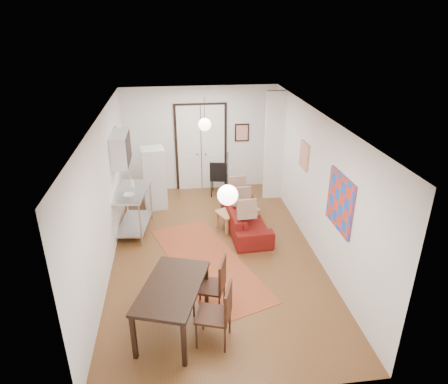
{
  "coord_description": "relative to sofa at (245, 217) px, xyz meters",
  "views": [
    {
      "loc": [
        -0.71,
        -7.17,
        4.65
      ],
      "look_at": [
        0.24,
        0.31,
        1.25
      ],
      "focal_mm": 32.0,
      "sensor_mm": 36.0,
      "label": 1
    }
  ],
  "objects": [
    {
      "name": "painting_abstract",
      "position": [
        1.25,
        -0.11,
        1.49
      ],
      "size": [
        0.05,
        0.5,
        0.6
      ],
      "primitive_type": "cube",
      "color": "white",
      "rests_on": "wall_right"
    },
    {
      "name": "painting_popart",
      "position": [
        1.25,
        -2.16,
        1.34
      ],
      "size": [
        0.05,
        1.0,
        1.0
      ],
      "primitive_type": "cube",
      "color": "red",
      "rests_on": "wall_right"
    },
    {
      "name": "pendant_front",
      "position": [
        -0.82,
        -2.91,
        1.94
      ],
      "size": [
        0.3,
        0.3,
        0.8
      ],
      "color": "white",
      "rests_on": "ceiling"
    },
    {
      "name": "potted_plant",
      "position": [
        -0.06,
        0.17,
        0.32
      ],
      "size": [
        0.44,
        0.47,
        0.41
      ],
      "primitive_type": "imported",
      "rotation": [
        0.0,
        0.0,
        0.41
      ],
      "color": "#2C622D",
      "rests_on": "coffee_table"
    },
    {
      "name": "soap_bottle",
      "position": [
        -2.57,
        0.47,
        0.83
      ],
      "size": [
        0.11,
        0.12,
        0.21
      ],
      "primitive_type": "imported",
      "rotation": [
        0.0,
        0.0,
        -0.21
      ],
      "color": "teal",
      "rests_on": "kitchen_counter"
    },
    {
      "name": "dining_table",
      "position": [
        -1.7,
        -3.04,
        0.43
      ],
      "size": [
        1.28,
        1.69,
        0.83
      ],
      "rotation": [
        0.0,
        0.0,
        -0.32
      ],
      "color": "black",
      "rests_on": "floor"
    },
    {
      "name": "stub_partition",
      "position": [
        1.03,
        1.64,
        1.14
      ],
      "size": [
        0.5,
        0.1,
        2.9
      ],
      "primitive_type": "cube",
      "color": "white",
      "rests_on": "floor"
    },
    {
      "name": "wall_right",
      "position": [
        1.28,
        -0.91,
        1.14
      ],
      "size": [
        0.02,
        7.0,
        2.9
      ],
      "primitive_type": "cube",
      "color": "white",
      "rests_on": "floor"
    },
    {
      "name": "black_side_chair",
      "position": [
        -0.38,
        2.12,
        0.29
      ],
      "size": [
        0.55,
        0.56,
        1.01
      ],
      "rotation": [
        0.0,
        0.0,
        2.93
      ],
      "color": "black",
      "rests_on": "floor"
    },
    {
      "name": "fridge",
      "position": [
        -2.11,
        1.48,
        0.49
      ],
      "size": [
        0.64,
        0.64,
        1.6
      ],
      "primitive_type": "cube",
      "rotation": [
        0.0,
        0.0,
        0.14
      ],
      "color": "silver",
      "rests_on": "floor"
    },
    {
      "name": "wall_cabinet",
      "position": [
        -2.74,
        0.59,
        1.59
      ],
      "size": [
        0.35,
        1.0,
        0.7
      ],
      "primitive_type": "cube",
      "color": "silver",
      "rests_on": "wall_left"
    },
    {
      "name": "sofa",
      "position": [
        0.0,
        0.0,
        0.0
      ],
      "size": [
        0.92,
        2.13,
        0.61
      ],
      "primitive_type": "imported",
      "rotation": [
        0.0,
        0.0,
        1.62
      ],
      "color": "maroon",
      "rests_on": "floor"
    },
    {
      "name": "wall_front",
      "position": [
        -0.82,
        -4.41,
        1.14
      ],
      "size": [
        4.2,
        0.02,
        2.9
      ],
      "primitive_type": "cube",
      "color": "white",
      "rests_on": "floor"
    },
    {
      "name": "floor",
      "position": [
        -0.82,
        -0.91,
        -0.31
      ],
      "size": [
        7.0,
        7.0,
        0.0
      ],
      "primitive_type": "plane",
      "color": "brown",
      "rests_on": "ground"
    },
    {
      "name": "dining_chair_near",
      "position": [
        -1.1,
        -2.59,
        0.29
      ],
      "size": [
        0.61,
        0.76,
        1.03
      ],
      "rotation": [
        0.0,
        0.0,
        -1.89
      ],
      "color": "#3A1D12",
      "rests_on": "floor"
    },
    {
      "name": "wall_left",
      "position": [
        -2.92,
        -0.91,
        1.14
      ],
      "size": [
        0.02,
        7.0,
        2.9
      ],
      "primitive_type": "cube",
      "color": "white",
      "rests_on": "floor"
    },
    {
      "name": "ceiling",
      "position": [
        -0.82,
        -0.91,
        2.59
      ],
      "size": [
        4.2,
        7.0,
        0.02
      ],
      "primitive_type": "cube",
      "color": "white",
      "rests_on": "wall_back"
    },
    {
      "name": "bowl",
      "position": [
        -2.57,
        -0.08,
        0.75
      ],
      "size": [
        0.29,
        0.29,
        0.06
      ],
      "primitive_type": "imported",
      "rotation": [
        0.0,
        0.0,
        -0.21
      ],
      "color": "beige",
      "rests_on": "kitchen_counter"
    },
    {
      "name": "poster_back",
      "position": [
        0.33,
        2.56,
        1.29
      ],
      "size": [
        0.4,
        0.03,
        0.5
      ],
      "primitive_type": "cube",
      "color": "red",
      "rests_on": "wall_back"
    },
    {
      "name": "pendant_back",
      "position": [
        -0.82,
        1.09,
        1.94
      ],
      "size": [
        0.3,
        0.3,
        0.8
      ],
      "color": "white",
      "rests_on": "ceiling"
    },
    {
      "name": "kilim_rug",
      "position": [
        -1.01,
        -1.28,
        -0.3
      ],
      "size": [
        2.36,
        3.67,
        0.01
      ],
      "primitive_type": "cube",
      "rotation": [
        0.0,
        0.0,
        0.34
      ],
      "color": "#B54F2D",
      "rests_on": "floor"
    },
    {
      "name": "print_left",
      "position": [
        -2.89,
        1.09,
        1.64
      ],
      "size": [
        0.03,
        0.44,
        0.54
      ],
      "primitive_type": "cube",
      "color": "#9E6542",
      "rests_on": "wall_left"
    },
    {
      "name": "double_doors",
      "position": [
        -0.82,
        2.55,
        0.89
      ],
      "size": [
        1.44,
        0.06,
        2.5
      ],
      "primitive_type": "cube",
      "color": "white",
      "rests_on": "wall_back"
    },
    {
      "name": "wall_back",
      "position": [
        -0.82,
        2.59,
        1.14
      ],
      "size": [
        4.2,
        0.02,
        2.9
      ],
      "primitive_type": "cube",
      "color": "white",
      "rests_on": "floor"
    },
    {
      "name": "coffee_table",
      "position": [
        -0.16,
        0.17,
        0.06
      ],
      "size": [
        1.09,
        0.87,
        0.42
      ],
      "rotation": [
        0.0,
        0.0,
        0.41
      ],
      "color": "tan",
      "rests_on": "floor"
    },
    {
      "name": "dining_chair_far",
      "position": [
        -1.1,
        -3.29,
        0.29
      ],
      "size": [
        0.61,
        0.76,
        1.03
      ],
      "rotation": [
        0.0,
        0.0,
        -1.89
      ],
      "color": "#3A1D12",
      "rests_on": "floor"
    },
    {
      "name": "kitchen_counter",
      "position": [
        -2.57,
        0.22,
        0.38
      ],
      "size": [
        0.85,
        1.42,
        1.03
      ],
      "rotation": [
        0.0,
        0.0,
        -0.14
      ],
      "color": "#BBBEC0",
      "rests_on": "floor"
    }
  ]
}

